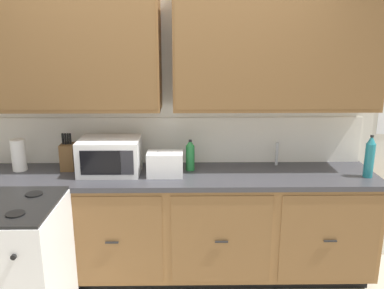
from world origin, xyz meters
name	(u,v)px	position (x,y,z in m)	size (l,w,h in m)	color
wall_unit	(168,79)	(0.00, 0.49, 1.66)	(4.52, 0.40, 2.42)	silver
counter_run	(169,225)	(0.00, 0.30, 0.48)	(3.35, 0.64, 0.93)	black
stove_range	(6,268)	(-1.08, -0.33, 0.47)	(0.76, 0.68, 0.95)	white
microwave	(110,156)	(-0.46, 0.33, 1.07)	(0.48, 0.37, 0.28)	white
toaster	(165,164)	(-0.02, 0.25, 1.02)	(0.28, 0.18, 0.19)	white
knife_block	(68,156)	(-0.82, 0.41, 1.04)	(0.11, 0.14, 0.31)	brown
sink_faucet	(277,154)	(0.92, 0.51, 1.03)	(0.02, 0.02, 0.20)	#B2B5BA
paper_towel_roll	(19,155)	(-1.22, 0.40, 1.06)	(0.12, 0.12, 0.26)	white
bottle_green	(190,155)	(0.18, 0.39, 1.05)	(0.07, 0.07, 0.26)	#237A38
bottle_teal	(370,157)	(1.57, 0.20, 1.09)	(0.07, 0.07, 0.34)	#1E707A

